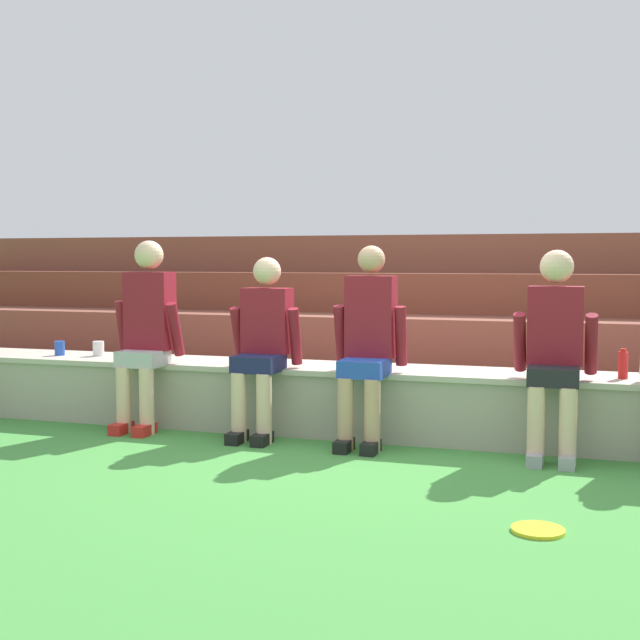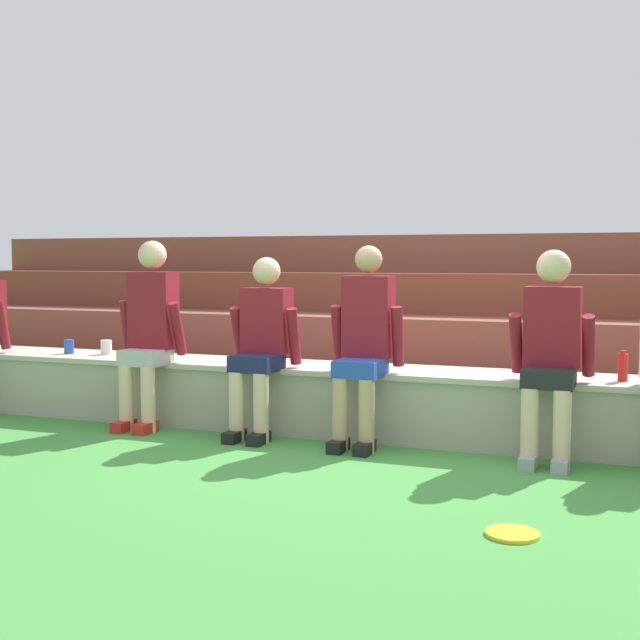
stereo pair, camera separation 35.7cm
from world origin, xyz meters
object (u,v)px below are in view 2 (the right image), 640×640
at_px(person_center, 261,341).
at_px(person_right_of_center, 364,341).
at_px(water_bottle_near_left, 623,367).
at_px(plastic_cup_middle, 69,347).
at_px(person_far_right, 551,348).
at_px(frisbee, 512,534).
at_px(plastic_cup_left_end, 106,347).
at_px(person_left_of_center, 149,328).

xyz_separation_m(person_center, person_right_of_center, (0.80, -0.01, 0.03)).
distance_m(water_bottle_near_left, plastic_cup_middle, 4.43).
xyz_separation_m(person_far_right, water_bottle_near_left, (0.44, 0.28, -0.13)).
bearing_deg(frisbee, person_far_right, 89.87).
xyz_separation_m(water_bottle_near_left, frisbee, (-0.44, -1.87, -0.59)).
distance_m(person_far_right, water_bottle_near_left, 0.54).
xyz_separation_m(plastic_cup_left_end, frisbee, (3.66, -1.95, -0.56)).
bearing_deg(plastic_cup_left_end, person_left_of_center, -28.50).
bearing_deg(plastic_cup_left_end, frisbee, -28.00).
bearing_deg(plastic_cup_middle, person_right_of_center, -5.91).
distance_m(person_left_of_center, plastic_cup_left_end, 0.77).
distance_m(plastic_cup_left_end, plastic_cup_middle, 0.34).
relative_size(water_bottle_near_left, plastic_cup_left_end, 1.67).
bearing_deg(plastic_cup_left_end, water_bottle_near_left, -1.04).
xyz_separation_m(plastic_cup_left_end, plastic_cup_middle, (-0.33, -0.06, -0.00)).
height_order(person_center, person_right_of_center, person_right_of_center).
xyz_separation_m(person_left_of_center, person_center, (0.95, 0.01, -0.07)).
height_order(person_far_right, frisbee, person_far_right).
relative_size(person_left_of_center, plastic_cup_left_end, 11.89).
relative_size(person_left_of_center, person_far_right, 1.06).
bearing_deg(plastic_cup_middle, water_bottle_near_left, -0.13).
xyz_separation_m(person_right_of_center, person_far_right, (1.27, -0.01, -0.00)).
height_order(person_far_right, plastic_cup_middle, person_far_right).
distance_m(person_left_of_center, person_right_of_center, 1.75).
height_order(person_center, water_bottle_near_left, person_center).
distance_m(person_left_of_center, person_center, 0.96).
height_order(person_center, frisbee, person_center).
bearing_deg(person_left_of_center, person_right_of_center, 0.18).
bearing_deg(person_right_of_center, water_bottle_near_left, 9.10).
xyz_separation_m(person_left_of_center, plastic_cup_left_end, (-0.65, 0.35, -0.21)).
bearing_deg(water_bottle_near_left, person_left_of_center, -175.39).
bearing_deg(person_far_right, plastic_cup_left_end, 174.48).
bearing_deg(person_center, plastic_cup_left_end, 168.01).
height_order(person_left_of_center, frisbee, person_left_of_center).
xyz_separation_m(person_center, plastic_cup_left_end, (-1.60, 0.34, -0.14)).
bearing_deg(person_far_right, frisbee, -90.13).
distance_m(person_left_of_center, person_far_right, 3.02).
distance_m(person_right_of_center, plastic_cup_left_end, 2.43).
height_order(person_left_of_center, plastic_cup_middle, person_left_of_center).
relative_size(plastic_cup_middle, frisbee, 0.47).
bearing_deg(plastic_cup_middle, person_center, -8.12).
xyz_separation_m(person_far_right, plastic_cup_middle, (-4.00, 0.29, -0.17)).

